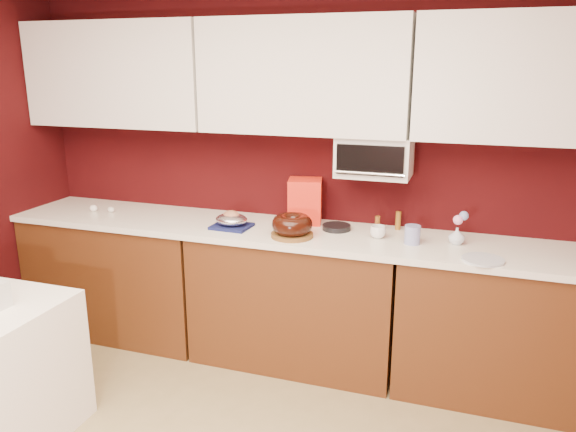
# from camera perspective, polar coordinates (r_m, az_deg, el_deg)

# --- Properties ---
(wall_back) EXTENTS (4.00, 0.02, 2.50)m
(wall_back) POSITION_cam_1_polar(r_m,az_deg,el_deg) (3.77, 2.35, 4.91)
(wall_back) COLOR #340708
(wall_back) RESTS_ON floor
(base_cabinet_left) EXTENTS (1.31, 0.58, 0.86)m
(base_cabinet_left) POSITION_cam_1_polar(r_m,az_deg,el_deg) (4.30, -16.42, -5.77)
(base_cabinet_left) COLOR #542A10
(base_cabinet_left) RESTS_ON floor
(base_cabinet_center) EXTENTS (1.31, 0.58, 0.86)m
(base_cabinet_center) POSITION_cam_1_polar(r_m,az_deg,el_deg) (3.73, 0.85, -8.41)
(base_cabinet_center) COLOR #542A10
(base_cabinet_center) RESTS_ON floor
(base_cabinet_right) EXTENTS (1.31, 0.58, 0.86)m
(base_cabinet_right) POSITION_cam_1_polar(r_m,az_deg,el_deg) (3.59, 21.90, -10.57)
(base_cabinet_right) COLOR #542A10
(base_cabinet_right) RESTS_ON floor
(countertop) EXTENTS (4.00, 0.62, 0.04)m
(countertop) POSITION_cam_1_polar(r_m,az_deg,el_deg) (3.57, 0.88, -1.79)
(countertop) COLOR white
(countertop) RESTS_ON base_cabinet_center
(upper_cabinet_left) EXTENTS (1.31, 0.33, 0.70)m
(upper_cabinet_left) POSITION_cam_1_polar(r_m,az_deg,el_deg) (4.14, -16.77, 13.59)
(upper_cabinet_left) COLOR white
(upper_cabinet_left) RESTS_ON wall_back
(upper_cabinet_center) EXTENTS (1.31, 0.33, 0.70)m
(upper_cabinet_center) POSITION_cam_1_polar(r_m,az_deg,el_deg) (3.55, 1.68, 14.01)
(upper_cabinet_center) COLOR white
(upper_cabinet_center) RESTS_ON wall_back
(upper_cabinet_right) EXTENTS (1.31, 0.33, 0.70)m
(upper_cabinet_right) POSITION_cam_1_polar(r_m,az_deg,el_deg) (3.41, 24.22, 12.64)
(upper_cabinet_right) COLOR white
(upper_cabinet_right) RESTS_ON wall_back
(toaster_oven) EXTENTS (0.45, 0.30, 0.25)m
(toaster_oven) POSITION_cam_1_polar(r_m,az_deg,el_deg) (3.51, 8.79, 6.03)
(toaster_oven) COLOR white
(toaster_oven) RESTS_ON upper_cabinet_center
(toaster_oven_door) EXTENTS (0.40, 0.02, 0.18)m
(toaster_oven_door) POSITION_cam_1_polar(r_m,az_deg,el_deg) (3.36, 8.31, 5.61)
(toaster_oven_door) COLOR black
(toaster_oven_door) RESTS_ON toaster_oven
(toaster_oven_handle) EXTENTS (0.42, 0.02, 0.02)m
(toaster_oven_handle) POSITION_cam_1_polar(r_m,az_deg,el_deg) (3.35, 8.21, 4.31)
(toaster_oven_handle) COLOR silver
(toaster_oven_handle) RESTS_ON toaster_oven
(cake_base) EXTENTS (0.30, 0.30, 0.02)m
(cake_base) POSITION_cam_1_polar(r_m,az_deg,el_deg) (3.44, 0.42, -1.94)
(cake_base) COLOR brown
(cake_base) RESTS_ON countertop
(bundt_cake) EXTENTS (0.26, 0.26, 0.10)m
(bundt_cake) POSITION_cam_1_polar(r_m,az_deg,el_deg) (3.42, 0.42, -0.85)
(bundt_cake) COLOR black
(bundt_cake) RESTS_ON cake_base
(navy_towel) EXTENTS (0.25, 0.21, 0.02)m
(navy_towel) POSITION_cam_1_polar(r_m,az_deg,el_deg) (3.64, -5.75, -1.05)
(navy_towel) COLOR #13194A
(navy_towel) RESTS_ON countertop
(foil_ham_nest) EXTENTS (0.22, 0.18, 0.08)m
(foil_ham_nest) POSITION_cam_1_polar(r_m,az_deg,el_deg) (3.63, -5.77, -0.36)
(foil_ham_nest) COLOR white
(foil_ham_nest) RESTS_ON navy_towel
(roasted_ham) EXTENTS (0.11, 0.09, 0.07)m
(roasted_ham) POSITION_cam_1_polar(r_m,az_deg,el_deg) (3.62, -5.78, 0.02)
(roasted_ham) COLOR #B57352
(roasted_ham) RESTS_ON foil_ham_nest
(pandoro_box) EXTENTS (0.25, 0.24, 0.29)m
(pandoro_box) POSITION_cam_1_polar(r_m,az_deg,el_deg) (3.71, 1.74, 1.53)
(pandoro_box) COLOR red
(pandoro_box) RESTS_ON countertop
(dark_pan) EXTENTS (0.23, 0.23, 0.03)m
(dark_pan) POSITION_cam_1_polar(r_m,az_deg,el_deg) (3.59, 4.95, -1.15)
(dark_pan) COLOR black
(dark_pan) RESTS_ON countertop
(coffee_mug) EXTENTS (0.09, 0.09, 0.09)m
(coffee_mug) POSITION_cam_1_polar(r_m,az_deg,el_deg) (3.45, 9.12, -1.48)
(coffee_mug) COLOR white
(coffee_mug) RESTS_ON countertop
(blue_jar) EXTENTS (0.12, 0.12, 0.11)m
(blue_jar) POSITION_cam_1_polar(r_m,az_deg,el_deg) (3.38, 12.52, -1.86)
(blue_jar) COLOR navy
(blue_jar) RESTS_ON countertop
(flower_vase) EXTENTS (0.08, 0.08, 0.11)m
(flower_vase) POSITION_cam_1_polar(r_m,az_deg,el_deg) (3.43, 16.77, -1.84)
(flower_vase) COLOR silver
(flower_vase) RESTS_ON countertop
(flower_pink) EXTENTS (0.06, 0.06, 0.06)m
(flower_pink) POSITION_cam_1_polar(r_m,az_deg,el_deg) (3.41, 16.89, -0.38)
(flower_pink) COLOR #FF93C6
(flower_pink) RESTS_ON flower_vase
(flower_blue) EXTENTS (0.05, 0.05, 0.05)m
(flower_blue) POSITION_cam_1_polar(r_m,az_deg,el_deg) (3.42, 17.43, 0.02)
(flower_blue) COLOR #7B92C5
(flower_blue) RESTS_ON flower_vase
(china_plate) EXTENTS (0.24, 0.24, 0.01)m
(china_plate) POSITION_cam_1_polar(r_m,az_deg,el_deg) (3.21, 19.19, -4.21)
(china_plate) COLOR silver
(china_plate) RESTS_ON countertop
(amber_bottle) EXTENTS (0.04, 0.04, 0.10)m
(amber_bottle) POSITION_cam_1_polar(r_m,az_deg,el_deg) (3.59, 9.07, -0.75)
(amber_bottle) COLOR brown
(amber_bottle) RESTS_ON countertop
(egg_left) EXTENTS (0.07, 0.07, 0.05)m
(egg_left) POSITION_cam_1_polar(r_m,az_deg,el_deg) (4.25, -19.15, 0.76)
(egg_left) COLOR white
(egg_left) RESTS_ON countertop
(egg_right) EXTENTS (0.06, 0.05, 0.04)m
(egg_right) POSITION_cam_1_polar(r_m,az_deg,el_deg) (4.19, -17.54, 0.63)
(egg_right) COLOR silver
(egg_right) RESTS_ON countertop
(amber_bottle_tall) EXTENTS (0.04, 0.04, 0.12)m
(amber_bottle_tall) POSITION_cam_1_polar(r_m,az_deg,el_deg) (3.64, 11.12, -0.46)
(amber_bottle_tall) COLOR brown
(amber_bottle_tall) RESTS_ON countertop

